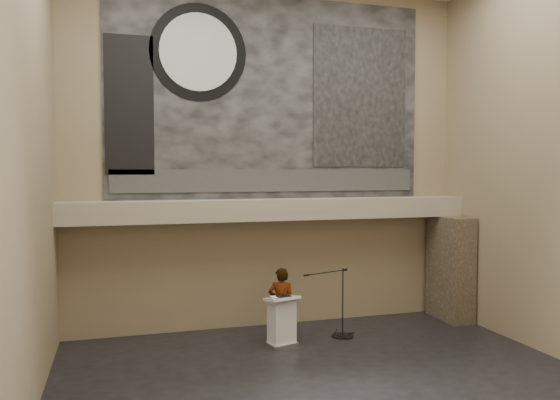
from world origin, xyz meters
name	(u,v)px	position (x,y,z in m)	size (l,w,h in m)	color
floor	(330,382)	(0.00, 0.00, 0.00)	(10.00, 10.00, 0.00)	black
wall_back	(271,156)	(0.00, 4.00, 4.25)	(10.00, 0.02, 8.50)	#91805C
wall_front	(468,137)	(0.00, -4.00, 4.25)	(10.00, 0.02, 8.50)	#91805C
wall_left	(28,147)	(-5.00, 0.00, 4.25)	(0.02, 8.00, 8.50)	#91805C
wall_right	(557,153)	(5.00, 0.00, 4.25)	(0.02, 8.00, 8.50)	#91805C
soffit	(275,209)	(0.00, 3.60, 2.95)	(10.00, 0.80, 0.50)	tan
sprinkler_left	(211,223)	(-1.60, 3.55, 2.67)	(0.04, 0.04, 0.06)	#B2893D
sprinkler_right	(348,219)	(1.90, 3.55, 2.67)	(0.04, 0.04, 0.06)	#B2893D
banner	(271,98)	(0.00, 3.97, 5.70)	(8.00, 0.05, 5.00)	black
banner_text_strip	(272,181)	(0.00, 3.93, 3.65)	(7.76, 0.02, 0.55)	#303030
banner_clock_rim	(198,52)	(-1.80, 3.93, 6.70)	(2.30, 2.30, 0.02)	black
banner_clock_face	(199,52)	(-1.80, 3.91, 6.70)	(1.84, 1.84, 0.02)	silver
banner_building_print	(360,97)	(2.40, 3.93, 5.80)	(2.60, 0.02, 3.60)	black
banner_brick_print	(129,105)	(-3.40, 3.93, 5.40)	(1.10, 0.02, 3.20)	black
stone_pier	(450,268)	(4.65, 3.15, 1.35)	(0.60, 1.40, 2.70)	#3F3527
lectern	(282,321)	(-0.23, 2.28, 0.55)	(0.80, 0.66, 1.13)	silver
binder	(284,296)	(-0.19, 2.25, 1.12)	(0.29, 0.23, 0.04)	black
papers	(276,297)	(-0.36, 2.28, 1.10)	(0.22, 0.30, 0.01)	white
speaker_person	(281,304)	(-0.11, 2.71, 0.84)	(0.61, 0.40, 1.67)	silver
mic_stand	(341,326)	(1.30, 2.52, 0.24)	(1.35, 0.64, 1.61)	black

